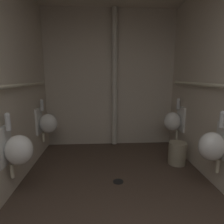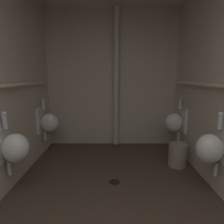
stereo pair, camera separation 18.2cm
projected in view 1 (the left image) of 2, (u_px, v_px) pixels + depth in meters
name	position (u px, v px, depth m)	size (l,w,h in m)	color
floor	(118.00, 199.00, 2.21)	(2.66, 3.64, 0.08)	#47382D
wall_back	(110.00, 80.00, 3.70)	(2.66, 0.06, 2.64)	beige
urinal_left_mid	(17.00, 149.00, 2.06)	(0.32, 0.30, 0.76)	white
urinal_left_far	(47.00, 123.00, 3.22)	(0.32, 0.30, 0.76)	white
urinal_right_mid	(213.00, 145.00, 2.17)	(0.32, 0.30, 0.76)	white
urinal_right_far	(173.00, 121.00, 3.37)	(0.32, 0.30, 0.76)	white
standpipe_back_wall	(115.00, 80.00, 3.60)	(0.10, 0.10, 2.59)	beige
floor_drain	(118.00, 181.00, 2.50)	(0.14, 0.14, 0.01)	black
waste_bin	(177.00, 153.00, 2.99)	(0.28, 0.28, 0.36)	#9E937A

